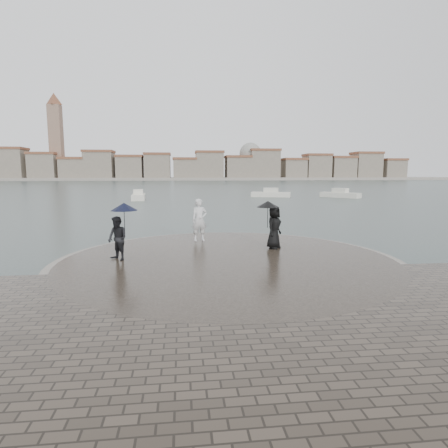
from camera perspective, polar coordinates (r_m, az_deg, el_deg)
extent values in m
plane|color=#2B3835|center=(10.40, 3.05, -11.58)|extent=(400.00, 400.00, 0.00)
cylinder|color=gray|center=(13.68, 0.62, -6.11)|extent=(12.50, 12.50, 0.32)
cylinder|color=#2D261E|center=(13.67, 0.62, -6.02)|extent=(11.90, 11.90, 0.36)
imported|color=silver|center=(17.02, -3.76, 0.63)|extent=(0.77, 0.57, 1.92)
imported|color=black|center=(13.78, -15.93, -2.13)|extent=(0.96, 0.95, 1.57)
cylinder|color=black|center=(13.75, -14.93, 0.29)|extent=(0.02, 0.02, 0.90)
cone|color=black|center=(13.69, -15.01, 2.57)|extent=(0.97, 0.97, 0.28)
imported|color=black|center=(15.43, 7.63, -0.49)|extent=(0.97, 1.02, 1.75)
cylinder|color=black|center=(15.42, 6.67, 1.10)|extent=(0.02, 0.02, 0.90)
cone|color=black|center=(15.36, 6.70, 3.03)|extent=(0.94, 0.94, 0.26)
cube|color=gray|center=(172.70, -5.98, 6.86)|extent=(260.00, 20.00, 1.20)
cube|color=gray|center=(184.48, -29.87, 7.77)|extent=(13.00, 10.00, 13.00)
cube|color=brown|center=(184.73, -30.02, 9.94)|extent=(13.60, 10.60, 1.00)
cube|color=gray|center=(179.44, -25.71, 7.74)|extent=(11.00, 10.00, 11.00)
cube|color=brown|center=(179.60, -25.82, 9.65)|extent=(11.60, 10.60, 1.00)
cube|color=gray|center=(175.89, -21.96, 7.63)|extent=(10.00, 10.00, 9.00)
cube|color=brown|center=(175.99, -22.05, 9.26)|extent=(10.60, 10.60, 1.00)
cube|color=gray|center=(173.33, -18.45, 8.30)|extent=(12.00, 10.00, 12.00)
cube|color=brown|center=(173.55, -18.54, 10.44)|extent=(12.60, 10.60, 1.00)
cube|color=gray|center=(171.14, -14.13, 8.14)|extent=(11.00, 10.00, 10.00)
cube|color=brown|center=(171.28, -14.19, 9.98)|extent=(11.60, 10.60, 1.00)
cube|color=gray|center=(170.00, -10.08, 8.42)|extent=(11.00, 10.00, 11.00)
cube|color=brown|center=(170.18, -10.13, 10.44)|extent=(11.60, 10.60, 1.00)
cube|color=gray|center=(169.68, -5.98, 8.16)|extent=(10.00, 10.00, 9.00)
cube|color=brown|center=(169.78, -6.01, 9.85)|extent=(10.60, 10.60, 1.00)
cube|color=gray|center=(170.16, -2.24, 8.71)|extent=(12.00, 10.00, 12.00)
cube|color=brown|center=(170.38, -2.25, 10.89)|extent=(12.60, 10.60, 1.00)
cube|color=gray|center=(171.60, 2.14, 8.36)|extent=(11.00, 10.00, 10.00)
cube|color=brown|center=(171.74, 2.15, 10.20)|extent=(11.60, 10.60, 1.00)
cube|color=gray|center=(173.82, 6.10, 8.81)|extent=(13.00, 10.00, 13.00)
cube|color=brown|center=(174.08, 6.14, 11.12)|extent=(13.60, 10.60, 1.00)
cube|color=gray|center=(177.36, 10.56, 8.06)|extent=(10.00, 10.00, 9.00)
cube|color=brown|center=(177.46, 10.60, 9.67)|extent=(10.60, 10.60, 1.00)
cube|color=gray|center=(180.88, 13.93, 8.27)|extent=(11.00, 10.00, 11.00)
cube|color=brown|center=(181.04, 14.00, 10.17)|extent=(11.60, 10.60, 1.00)
cube|color=gray|center=(185.37, 17.44, 7.98)|extent=(11.00, 10.00, 10.00)
cube|color=brown|center=(185.50, 17.51, 9.67)|extent=(11.60, 10.60, 1.00)
cube|color=gray|center=(190.53, 20.79, 8.11)|extent=(12.00, 10.00, 12.00)
cube|color=brown|center=(190.73, 20.89, 10.07)|extent=(12.60, 10.60, 1.00)
cube|color=gray|center=(196.77, 24.16, 7.48)|extent=(10.00, 10.00, 9.00)
cube|color=brown|center=(196.86, 24.25, 8.93)|extent=(10.60, 10.60, 1.00)
cube|color=#846654|center=(180.21, -24.17, 11.17)|extent=(5.00, 5.00, 32.00)
cone|color=brown|center=(182.43, -24.51, 16.97)|extent=(6.80, 6.80, 5.00)
sphere|color=gray|center=(174.77, 4.03, 10.64)|extent=(10.00, 10.00, 10.00)
cube|color=silver|center=(49.24, -12.88, 3.92)|extent=(1.99, 5.60, 0.90)
cube|color=silver|center=(49.21, -12.90, 4.62)|extent=(1.34, 2.08, 0.90)
cube|color=silver|center=(54.67, 17.26, 4.14)|extent=(4.71, 5.28, 0.90)
cube|color=silver|center=(54.64, 17.29, 4.77)|extent=(2.19, 2.31, 0.90)
cube|color=silver|center=(53.78, 7.14, 4.37)|extent=(5.72, 3.37, 0.90)
cube|color=silver|center=(53.75, 7.15, 5.01)|extent=(2.29, 1.81, 0.90)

